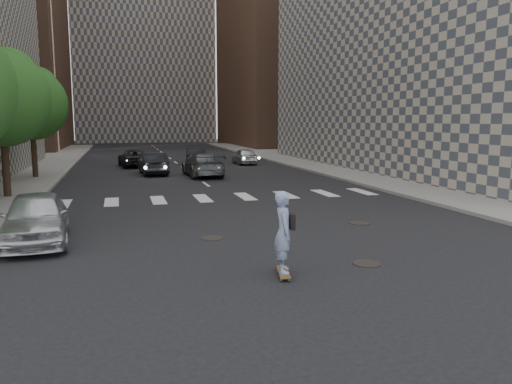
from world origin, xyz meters
TOP-DOWN VIEW (x-y plane):
  - ground at (0.00, 0.00)m, footprint 160.00×160.00m
  - sidewalk_right at (14.50, 20.00)m, footprint 13.00×80.00m
  - building_right at (18.49, 18.49)m, footprint 15.00×33.00m
  - tower_right at (20.00, 55.00)m, footprint 18.00×24.00m
  - tower_center at (0.00, 78.00)m, footprint 22.00×20.00m
  - tree_b at (-9.45, 11.14)m, footprint 4.20×4.20m
  - tree_c at (-9.45, 19.14)m, footprint 4.20×4.20m
  - manhole_a at (1.20, -2.50)m, footprint 0.70×0.70m
  - manhole_b at (-2.00, 1.20)m, footprint 0.70×0.70m
  - manhole_c at (3.30, 2.00)m, footprint 0.70×0.70m
  - skateboarder at (-1.09, -2.87)m, footprint 0.58×1.01m
  - silver_sedan at (-7.00, 2.00)m, footprint 2.09×4.47m
  - traffic_car_a at (-2.48, 20.00)m, footprint 1.78×4.43m
  - traffic_car_b at (0.50, 18.01)m, footprint 2.27×5.18m
  - traffic_car_c at (-3.47, 26.00)m, footprint 2.56×4.81m
  - traffic_car_d at (5.20, 25.86)m, footprint 1.64×3.85m
  - traffic_car_e at (1.31, 26.44)m, footprint 1.94×4.39m

SIDE VIEW (x-z plane):
  - ground at x=0.00m, z-range 0.00..0.00m
  - manhole_a at x=1.20m, z-range 0.00..0.02m
  - manhole_b at x=-2.00m, z-range 0.00..0.02m
  - manhole_c at x=3.30m, z-range 0.00..0.02m
  - sidewalk_right at x=14.50m, z-range 0.00..0.15m
  - traffic_car_c at x=-3.47m, z-range 0.00..1.29m
  - traffic_car_d at x=5.20m, z-range 0.00..1.30m
  - traffic_car_e at x=1.31m, z-range 0.00..1.40m
  - traffic_car_a at x=-2.48m, z-range 0.00..1.43m
  - silver_sedan at x=-7.00m, z-range 0.00..1.48m
  - traffic_car_b at x=0.50m, z-range 0.00..1.48m
  - skateboarder at x=-1.09m, z-range 0.05..2.01m
  - tree_b at x=-9.45m, z-range 1.35..7.95m
  - tree_c at x=-9.45m, z-range 1.35..7.95m
  - building_right at x=18.49m, z-range -0.02..21.98m
  - tower_right at x=20.00m, z-range 0.00..36.00m
  - tower_center at x=0.00m, z-range 0.00..48.00m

